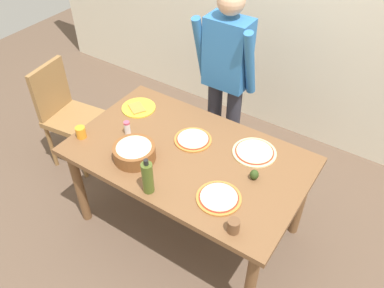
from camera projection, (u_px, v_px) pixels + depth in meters
The scene contains 14 objects.
ground at pixel (189, 223), 3.16m from camera, with size 8.00×8.00×0.00m, color brown.
dining_table at pixel (188, 163), 2.71m from camera, with size 1.60×0.96×0.76m.
person_cook at pixel (226, 75), 3.07m from camera, with size 0.49×0.25×1.62m.
chair_wooden_left at pixel (65, 110), 3.39m from camera, with size 0.45×0.45×0.95m.
pizza_raw_on_board at pixel (254, 152), 2.65m from camera, with size 0.30×0.30×0.02m.
pizza_cooked_on_tray at pixel (219, 198), 2.35m from camera, with size 0.27×0.27×0.02m.
pizza_second_cooked at pixel (193, 139), 2.75m from camera, with size 0.26×0.26×0.02m.
plate_with_slice at pixel (138, 108), 3.03m from camera, with size 0.26×0.26×0.02m.
popcorn_bowl at pixel (134, 151), 2.58m from camera, with size 0.28×0.28×0.11m.
olive_oil_bottle at pixel (148, 177), 2.33m from camera, with size 0.07×0.07×0.26m.
cup_orange at pixel (81, 132), 2.76m from camera, with size 0.07×0.07×0.09m, color orange.
cup_small_brown at pixel (234, 226), 2.15m from camera, with size 0.07×0.07×0.09m, color brown.
salt_shaker at pixel (127, 128), 2.78m from camera, with size 0.04×0.04×0.11m.
avocado at pixel (254, 175), 2.46m from camera, with size 0.06×0.06×0.07m, color #2D4219.
Camera 1 is at (1.10, -1.61, 2.56)m, focal length 36.88 mm.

